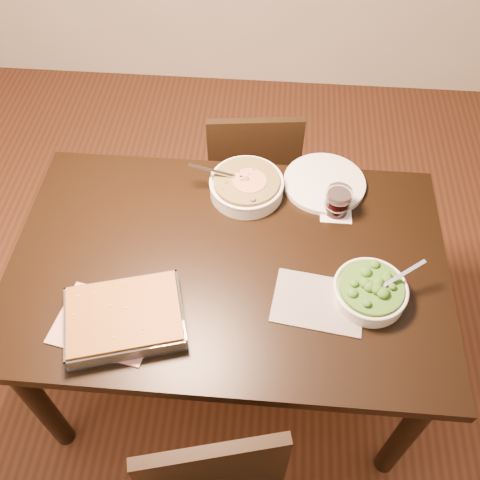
# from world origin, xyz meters

# --- Properties ---
(ground) EXTENTS (4.00, 4.00, 0.00)m
(ground) POSITION_xyz_m (0.00, 0.00, 0.00)
(ground) COLOR #402012
(ground) RESTS_ON ground
(table) EXTENTS (1.40, 0.90, 0.75)m
(table) POSITION_xyz_m (0.00, 0.00, 0.65)
(table) COLOR black
(table) RESTS_ON ground
(magazine_a) EXTENTS (0.33, 0.26, 0.01)m
(magazine_a) POSITION_xyz_m (-0.34, -0.25, 0.75)
(magazine_a) COLOR #B33339
(magazine_a) RESTS_ON table
(magazine_b) EXTENTS (0.29, 0.23, 0.00)m
(magazine_b) POSITION_xyz_m (0.29, -0.13, 0.75)
(magazine_b) COLOR #23242A
(magazine_b) RESTS_ON table
(coaster) EXTENTS (0.11, 0.11, 0.00)m
(coaster) POSITION_xyz_m (0.35, 0.24, 0.75)
(coaster) COLOR white
(coaster) RESTS_ON table
(stew_bowl) EXTENTS (0.29, 0.26, 0.10)m
(stew_bowl) POSITION_xyz_m (0.04, 0.30, 0.79)
(stew_bowl) COLOR white
(stew_bowl) RESTS_ON table
(broccoli_bowl) EXTENTS (0.24, 0.22, 0.09)m
(broccoli_bowl) POSITION_xyz_m (0.44, -0.10, 0.78)
(broccoli_bowl) COLOR white
(broccoli_bowl) RESTS_ON table
(baking_dish) EXTENTS (0.39, 0.33, 0.06)m
(baking_dish) POSITION_xyz_m (-0.28, -0.25, 0.78)
(baking_dish) COLOR silver
(baking_dish) RESTS_ON table
(wine_tumbler) EXTENTS (0.09, 0.09, 0.10)m
(wine_tumbler) POSITION_xyz_m (0.35, 0.24, 0.80)
(wine_tumbler) COLOR black
(wine_tumbler) RESTS_ON coaster
(dinner_plate) EXTENTS (0.29, 0.29, 0.02)m
(dinner_plate) POSITION_xyz_m (0.31, 0.36, 0.76)
(dinner_plate) COLOR silver
(dinner_plate) RESTS_ON table
(chair_far) EXTENTS (0.43, 0.43, 0.81)m
(chair_far) POSITION_xyz_m (0.04, 0.72, 0.45)
(chair_far) COLOR black
(chair_far) RESTS_ON ground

